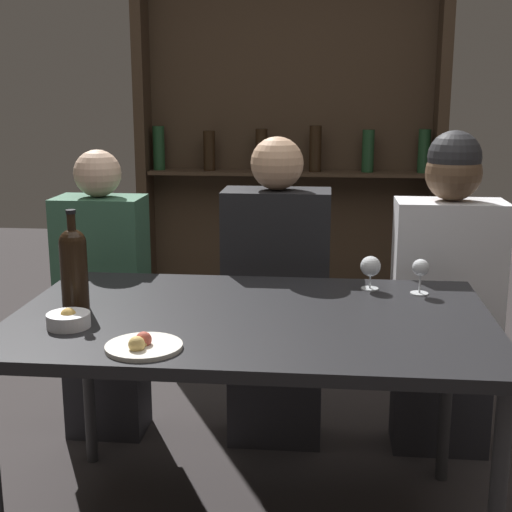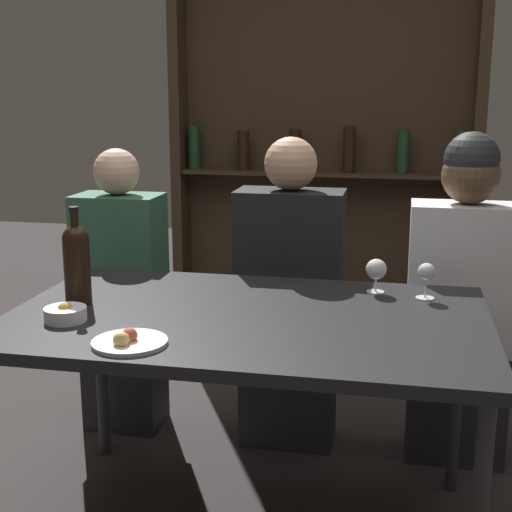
{
  "view_description": "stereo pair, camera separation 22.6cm",
  "coord_description": "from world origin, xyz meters",
  "px_view_note": "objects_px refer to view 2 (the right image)",
  "views": [
    {
      "loc": [
        0.22,
        -2.05,
        1.4
      ],
      "look_at": [
        0.0,
        0.14,
        0.89
      ],
      "focal_mm": 50.0,
      "sensor_mm": 36.0,
      "label": 1
    },
    {
      "loc": [
        0.44,
        -2.02,
        1.4
      ],
      "look_at": [
        0.0,
        0.14,
        0.89
      ],
      "focal_mm": 50.0,
      "sensor_mm": 36.0,
      "label": 2
    }
  ],
  "objects_px": {
    "snack_bowl": "(65,314)",
    "wine_glass_0": "(376,270)",
    "food_plate_0": "(129,341)",
    "seated_person_right": "(462,305)",
    "wine_bottle": "(76,261)",
    "seated_person_left": "(122,300)",
    "wine_glass_1": "(426,274)",
    "seated_person_center": "(289,304)"
  },
  "relations": [
    {
      "from": "seated_person_center",
      "to": "seated_person_right",
      "type": "xyz_separation_m",
      "value": [
        0.66,
        0.0,
        0.03
      ]
    },
    {
      "from": "wine_bottle",
      "to": "wine_glass_1",
      "type": "xyz_separation_m",
      "value": [
        1.08,
        0.28,
        -0.06
      ]
    },
    {
      "from": "wine_bottle",
      "to": "seated_person_left",
      "type": "height_order",
      "value": "seated_person_left"
    },
    {
      "from": "food_plate_0",
      "to": "seated_person_left",
      "type": "distance_m",
      "value": 1.09
    },
    {
      "from": "wine_bottle",
      "to": "food_plate_0",
      "type": "height_order",
      "value": "wine_bottle"
    },
    {
      "from": "wine_glass_0",
      "to": "snack_bowl",
      "type": "distance_m",
      "value": 1.01
    },
    {
      "from": "wine_glass_0",
      "to": "wine_bottle",
      "type": "bearing_deg",
      "value": -160.74
    },
    {
      "from": "wine_bottle",
      "to": "wine_glass_0",
      "type": "relative_size",
      "value": 2.7
    },
    {
      "from": "snack_bowl",
      "to": "seated_person_right",
      "type": "relative_size",
      "value": 0.1
    },
    {
      "from": "wine_glass_0",
      "to": "food_plate_0",
      "type": "distance_m",
      "value": 0.9
    },
    {
      "from": "food_plate_0",
      "to": "seated_person_center",
      "type": "bearing_deg",
      "value": 74.06
    },
    {
      "from": "seated_person_left",
      "to": "seated_person_center",
      "type": "distance_m",
      "value": 0.7
    },
    {
      "from": "seated_person_left",
      "to": "seated_person_right",
      "type": "xyz_separation_m",
      "value": [
        1.36,
        -0.0,
        0.06
      ]
    },
    {
      "from": "food_plate_0",
      "to": "seated_person_left",
      "type": "xyz_separation_m",
      "value": [
        -0.42,
        0.98,
        -0.2
      ]
    },
    {
      "from": "snack_bowl",
      "to": "wine_glass_0",
      "type": "bearing_deg",
      "value": 29.23
    },
    {
      "from": "snack_bowl",
      "to": "seated_person_left",
      "type": "xyz_separation_m",
      "value": [
        -0.17,
        0.83,
        -0.21
      ]
    },
    {
      "from": "wine_glass_1",
      "to": "wine_glass_0",
      "type": "bearing_deg",
      "value": 165.24
    },
    {
      "from": "wine_glass_1",
      "to": "food_plate_0",
      "type": "relative_size",
      "value": 0.58
    },
    {
      "from": "wine_bottle",
      "to": "seated_person_left",
      "type": "bearing_deg",
      "value": 100.86
    },
    {
      "from": "wine_bottle",
      "to": "seated_person_right",
      "type": "xyz_separation_m",
      "value": [
        1.24,
        0.65,
        -0.27
      ]
    },
    {
      "from": "snack_bowl",
      "to": "seated_person_left",
      "type": "bearing_deg",
      "value": 101.35
    },
    {
      "from": "seated_person_right",
      "to": "wine_bottle",
      "type": "bearing_deg",
      "value": -152.11
    },
    {
      "from": "seated_person_right",
      "to": "food_plate_0",
      "type": "bearing_deg",
      "value": -133.72
    },
    {
      "from": "snack_bowl",
      "to": "seated_person_left",
      "type": "relative_size",
      "value": 0.1
    },
    {
      "from": "wine_glass_1",
      "to": "seated_person_center",
      "type": "bearing_deg",
      "value": 143.48
    },
    {
      "from": "snack_bowl",
      "to": "seated_person_center",
      "type": "bearing_deg",
      "value": 56.92
    },
    {
      "from": "wine_bottle",
      "to": "snack_bowl",
      "type": "xyz_separation_m",
      "value": [
        0.04,
        -0.17,
        -0.12
      ]
    },
    {
      "from": "wine_glass_0",
      "to": "seated_person_right",
      "type": "bearing_deg",
      "value": 46.61
    },
    {
      "from": "food_plate_0",
      "to": "seated_person_center",
      "type": "xyz_separation_m",
      "value": [
        0.28,
        0.98,
        -0.17
      ]
    },
    {
      "from": "seated_person_left",
      "to": "wine_glass_1",
      "type": "bearing_deg",
      "value": -17.21
    },
    {
      "from": "seated_person_left",
      "to": "seated_person_right",
      "type": "distance_m",
      "value": 1.36
    },
    {
      "from": "wine_glass_1",
      "to": "snack_bowl",
      "type": "height_order",
      "value": "wine_glass_1"
    },
    {
      "from": "seated_person_right",
      "to": "wine_glass_1",
      "type": "bearing_deg",
      "value": -112.09
    },
    {
      "from": "seated_person_center",
      "to": "wine_glass_1",
      "type": "bearing_deg",
      "value": -36.52
    },
    {
      "from": "wine_glass_0",
      "to": "food_plate_0",
      "type": "bearing_deg",
      "value": -133.89
    },
    {
      "from": "wine_glass_0",
      "to": "seated_person_left",
      "type": "relative_size",
      "value": 0.1
    },
    {
      "from": "wine_glass_1",
      "to": "seated_person_right",
      "type": "bearing_deg",
      "value": 67.91
    },
    {
      "from": "seated_person_left",
      "to": "wine_glass_0",
      "type": "bearing_deg",
      "value": -17.59
    },
    {
      "from": "wine_glass_0",
      "to": "seated_person_left",
      "type": "xyz_separation_m",
      "value": [
        -1.05,
        0.33,
        -0.26
      ]
    },
    {
      "from": "wine_glass_0",
      "to": "snack_bowl",
      "type": "relative_size",
      "value": 0.93
    },
    {
      "from": "wine_glass_0",
      "to": "seated_person_right",
      "type": "relative_size",
      "value": 0.09
    },
    {
      "from": "snack_bowl",
      "to": "seated_person_right",
      "type": "bearing_deg",
      "value": 34.62
    }
  ]
}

